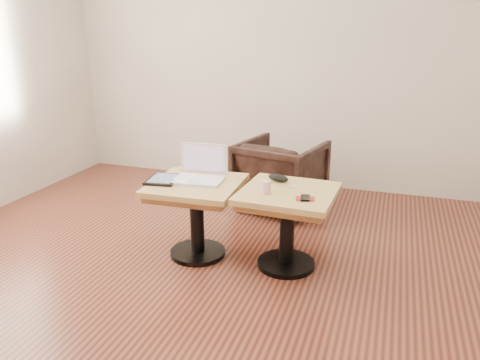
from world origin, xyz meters
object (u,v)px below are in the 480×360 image
(laptop, at_px, (200,173))
(striped_cup, at_px, (266,187))
(side_table_right, at_px, (288,210))
(armchair, at_px, (281,175))
(side_table_left, at_px, (196,201))

(laptop, xyz_separation_m, striped_cup, (0.51, -0.12, -0.01))
(laptop, bearing_deg, striped_cup, -18.58)
(side_table_right, height_order, armchair, armchair)
(laptop, bearing_deg, side_table_right, -7.52)
(side_table_left, xyz_separation_m, side_table_right, (0.64, 0.04, 0.00))
(armchair, bearing_deg, striped_cup, 111.92)
(side_table_left, relative_size, striped_cup, 7.70)
(side_table_right, relative_size, laptop, 1.75)
(side_table_right, xyz_separation_m, laptop, (-0.64, 0.03, 0.19))
(laptop, height_order, armchair, laptop)
(laptop, bearing_deg, armchair, 66.66)
(side_table_left, distance_m, laptop, 0.20)
(side_table_right, relative_size, armchair, 0.92)
(striped_cup, bearing_deg, armchair, 98.68)
(laptop, relative_size, armchair, 0.52)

